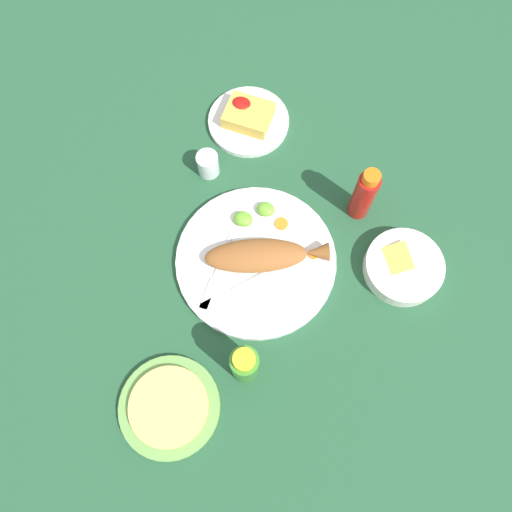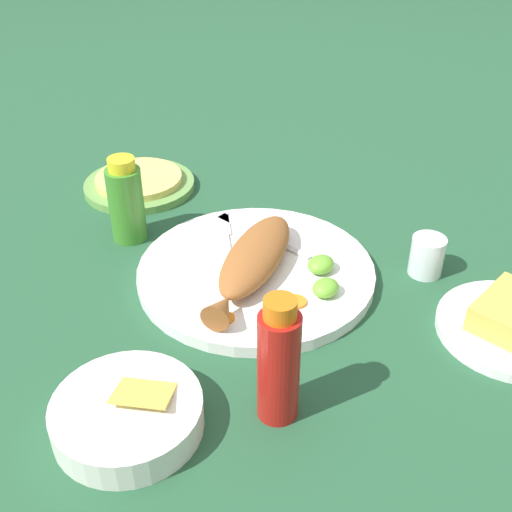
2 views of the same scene
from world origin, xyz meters
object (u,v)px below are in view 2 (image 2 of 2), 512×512
tortilla_plate (140,185)px  side_plate_fries (512,329)px  fried_fish (253,259)px  hot_sauce_bottle_red (279,363)px  hot_sauce_bottle_green (126,202)px  main_plate (256,272)px  salt_cup (427,258)px  fork_far (257,233)px  fork_near (226,238)px  guacamole_bowl (128,413)px

tortilla_plate → side_plate_fries: bearing=-83.3°
fried_fish → tortilla_plate: fried_fish is taller
hot_sauce_bottle_red → side_plate_fries: (0.31, -0.14, -0.07)m
side_plate_fries → tortilla_plate: 0.68m
fried_fish → hot_sauce_bottle_green: bearing=78.4°
hot_sauce_bottle_red → hot_sauce_bottle_green: 0.44m
main_plate → fried_fish: bearing=-157.0°
main_plate → hot_sauce_bottle_green: bearing=104.3°
salt_cup → side_plate_fries: (-0.04, -0.15, -0.02)m
fried_fish → side_plate_fries: size_ratio=1.35×
fried_fish → tortilla_plate: size_ratio=1.32×
fork_far → side_plate_fries: fork_far is taller
main_plate → fork_near: size_ratio=2.34×
fried_fish → tortilla_plate: bearing=55.8°
salt_cup → hot_sauce_bottle_red: bearing=-177.0°
fork_far → salt_cup: 0.26m
hot_sauce_bottle_green → tortilla_plate: bearing=46.2°
fried_fish → fork_near: bearing=45.6°
fried_fish → tortilla_plate: (0.07, 0.35, -0.03)m
hot_sauce_bottle_green → guacamole_bowl: 0.40m
fork_near → fried_fish: bearing=-160.5°
fork_near → side_plate_fries: size_ratio=0.76×
side_plate_fries → tortilla_plate: bearing=96.7°
side_plate_fries → fork_far: bearing=99.9°
main_plate → salt_cup: bearing=-44.5°
hot_sauce_bottle_red → tortilla_plate: size_ratio=0.81×
main_plate → fork_far: fork_far is taller
main_plate → fork_far: (0.07, 0.06, 0.01)m
hot_sauce_bottle_green → side_plate_fries: 0.59m
fried_fish → hot_sauce_bottle_red: hot_sauce_bottle_red is taller
main_plate → side_plate_fries: 0.36m
fork_near → salt_cup: (0.16, -0.26, 0.01)m
salt_cup → side_plate_fries: size_ratio=0.31×
tortilla_plate → fork_near: bearing=-97.4°
main_plate → side_plate_fries: (0.14, -0.33, -0.00)m
fried_fish → salt_cup: (0.19, -0.17, -0.01)m
salt_cup → hot_sauce_bottle_green: bearing=120.6°
fork_far → salt_cup: (0.11, -0.24, 0.01)m
salt_cup → fork_near: bearing=120.6°
fried_fish → tortilla_plate: 0.36m
main_plate → hot_sauce_bottle_red: (-0.17, -0.20, 0.07)m
main_plate → tortilla_plate: 0.35m
fried_fish → salt_cup: size_ratio=4.39×
hot_sauce_bottle_green → side_plate_fries: hot_sauce_bottle_green is taller
fork_near → guacamole_bowl: bearing=159.0°
main_plate → hot_sauce_bottle_green: hot_sauce_bottle_green is taller
fork_far → hot_sauce_bottle_red: hot_sauce_bottle_red is taller
salt_cup → fried_fish: bearing=138.1°
side_plate_fries → guacamole_bowl: (-0.44, 0.24, 0.01)m
salt_cup → fork_far: bearing=115.1°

